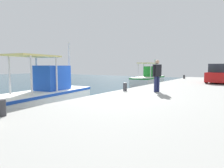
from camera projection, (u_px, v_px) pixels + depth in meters
The scene contains 8 objects.
quay_pier at pixel (211, 113), 7.45m from camera, with size 36.00×10.00×0.80m, color #9E9E99.
fishing_boat_second at pixel (45, 96), 9.50m from camera, with size 5.82×2.72×3.53m.
fishing_boat_third at pixel (149, 79), 22.36m from camera, with size 6.69×2.64×3.04m.
fisherman_standing at pixel (157, 74), 10.45m from camera, with size 0.61×0.37×1.71m.
parked_car at pixel (222, 74), 16.21m from camera, with size 4.23×2.14×1.57m.
mooring_bollard_second at pixel (2, 108), 5.42m from camera, with size 0.22×0.22×0.46m, color #333338.
mooring_bollard_third at pixel (125, 87), 11.00m from camera, with size 0.22×0.22×0.45m, color #333338.
mooring_bollard_fourth at pixel (184, 77), 21.71m from camera, with size 0.21×0.21×0.40m, color #333338.
Camera 1 is at (-8.17, -5.96, 2.18)m, focal length 31.46 mm.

